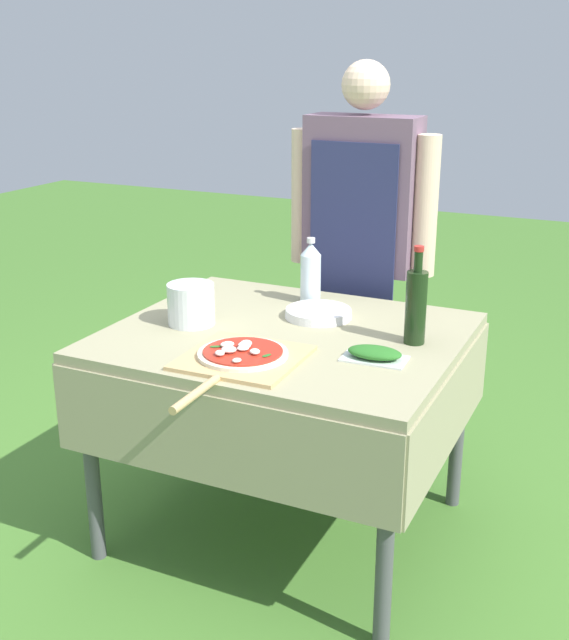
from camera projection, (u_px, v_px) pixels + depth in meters
name	position (u px, v px, depth m)	size (l,w,h in m)	color
ground_plane	(285.00, 528.00, 2.85)	(12.00, 12.00, 0.00)	#477A2D
prep_table	(286.00, 358.00, 2.64)	(1.13, 0.97, 0.74)	gray
person_cook	(361.00, 234.00, 3.12)	(0.59, 0.20, 1.58)	#333D56
pizza_on_peel	(241.00, 357.00, 2.36)	(0.35, 0.58, 0.05)	tan
oil_bottle	(416.00, 305.00, 2.48)	(0.07, 0.07, 0.31)	black
water_bottle	(311.00, 273.00, 2.88)	(0.07, 0.07, 0.24)	silver
herb_container	(375.00, 354.00, 2.37)	(0.20, 0.12, 0.04)	silver
mixing_tub	(191.00, 304.00, 2.67)	(0.16, 0.16, 0.14)	silver
plate_stack	(318.00, 313.00, 2.75)	(0.23, 0.23, 0.03)	white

